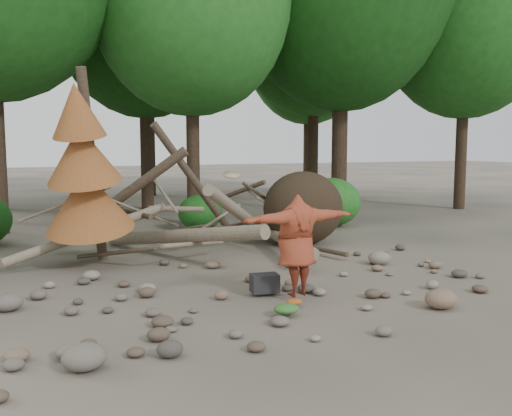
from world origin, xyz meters
name	(u,v)px	position (x,y,z in m)	size (l,w,h in m)	color
ground	(285,292)	(0.00, 0.00, 0.00)	(120.00, 120.00, 0.00)	#514C44
deadfall_pile	(285,211)	(2.02, 4.24, 0.95)	(8.55, 5.24, 3.30)	#332619
dead_conifer	(85,172)	(-3.12, 3.37, 2.11)	(2.06, 2.16, 4.35)	#4C3F30
bush_mid	(200,213)	(0.80, 7.80, 0.56)	(1.40, 1.40, 1.12)	#1F611C
bush_right	(330,202)	(5.00, 7.00, 0.80)	(2.00, 2.00, 1.60)	#287424
frisbee_thrower	(297,245)	(-0.02, -0.51, 0.97)	(2.64, 1.01, 2.23)	maroon
backpack	(265,286)	(-0.42, -0.03, 0.16)	(0.49, 0.33, 0.33)	black
cloth_green	(287,312)	(-0.61, -1.34, 0.08)	(0.42, 0.35, 0.16)	#336B2B
cloth_orange	(294,305)	(-0.27, -0.93, 0.05)	(0.27, 0.22, 0.10)	#AC521D
boulder_front_left	(84,357)	(-3.78, -2.31, 0.16)	(0.55, 0.49, 0.33)	#696258
boulder_front_right	(441,299)	(1.94, -1.92, 0.16)	(0.55, 0.49, 0.33)	#826651
boulder_mid_right	(379,258)	(3.00, 1.35, 0.15)	(0.51, 0.46, 0.31)	gray
boulder_mid_left	(8,302)	(-4.67, 0.70, 0.15)	(0.49, 0.44, 0.29)	#675E57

